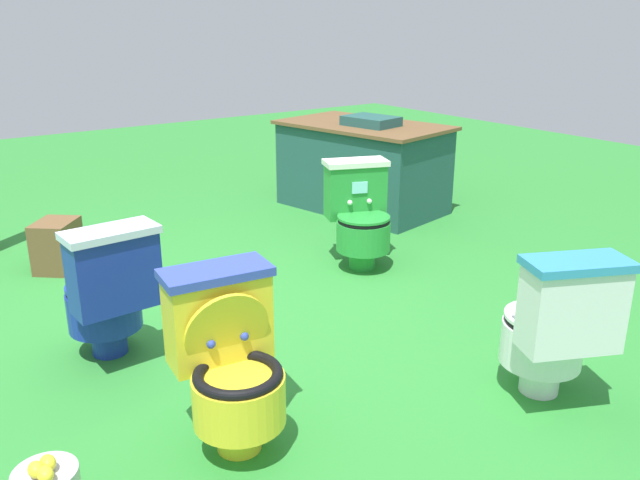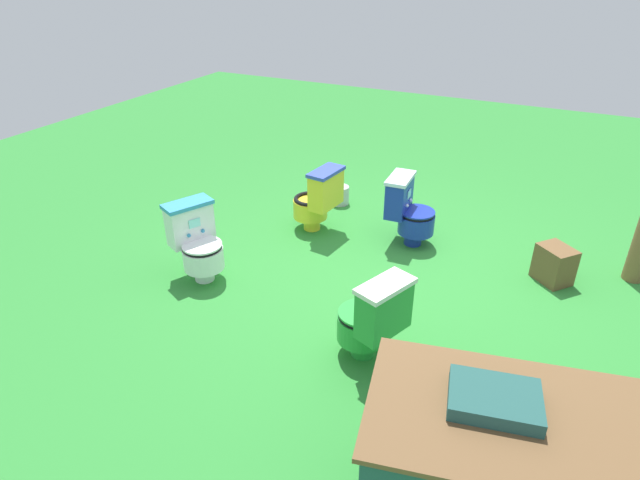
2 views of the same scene
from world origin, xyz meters
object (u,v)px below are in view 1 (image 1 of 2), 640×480
(toilet_white, at_px, (555,326))
(toilet_green, at_px, (360,214))
(small_crate, at_px, (57,246))
(vendor_table, at_px, (363,166))
(toilet_yellow, at_px, (229,359))
(toilet_blue, at_px, (109,291))

(toilet_white, bearing_deg, toilet_green, 103.38)
(small_crate, bearing_deg, toilet_green, 57.38)
(vendor_table, bearing_deg, toilet_green, -39.80)
(small_crate, bearing_deg, toilet_white, 24.84)
(toilet_yellow, bearing_deg, toilet_green, -135.84)
(toilet_white, distance_m, toilet_blue, 2.13)
(small_crate, bearing_deg, vendor_table, 89.40)
(toilet_green, distance_m, toilet_yellow, 2.12)
(toilet_white, height_order, small_crate, toilet_white)
(toilet_green, height_order, small_crate, toilet_green)
(toilet_green, bearing_deg, small_crate, -11.59)
(toilet_yellow, xyz_separation_m, small_crate, (-2.40, -0.06, -0.20))
(toilet_blue, bearing_deg, toilet_green, 6.90)
(toilet_blue, distance_m, vendor_table, 3.11)
(toilet_green, relative_size, toilet_yellow, 1.00)
(toilet_white, bearing_deg, toilet_blue, 159.03)
(toilet_white, distance_m, vendor_table, 3.21)
(vendor_table, xyz_separation_m, small_crate, (-0.03, -2.66, -0.22))
(toilet_blue, bearing_deg, small_crate, 82.84)
(vendor_table, bearing_deg, toilet_yellow, -47.68)
(toilet_white, height_order, toilet_blue, same)
(toilet_white, bearing_deg, vendor_table, 91.26)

